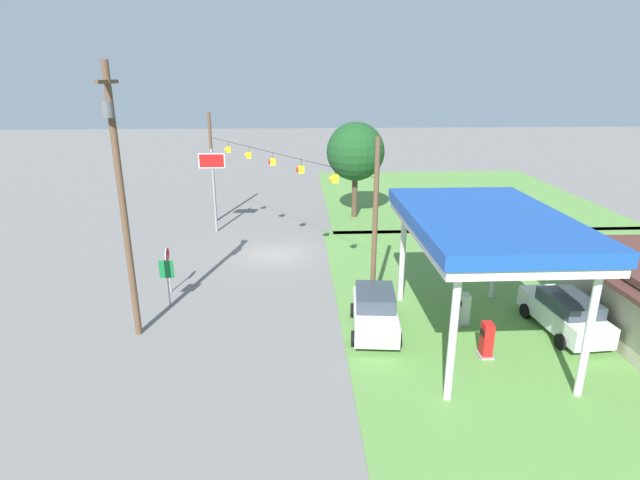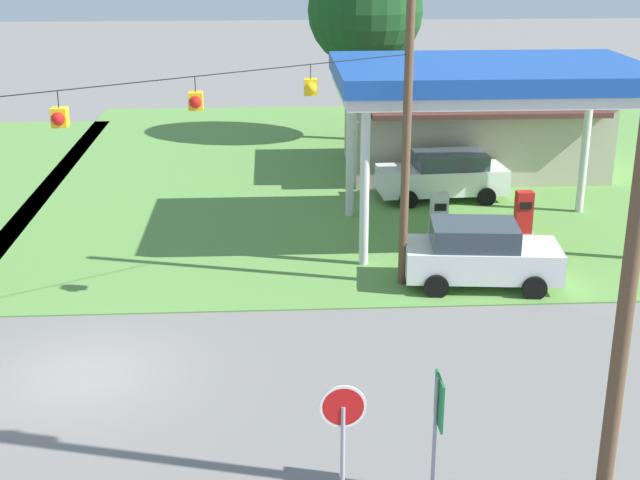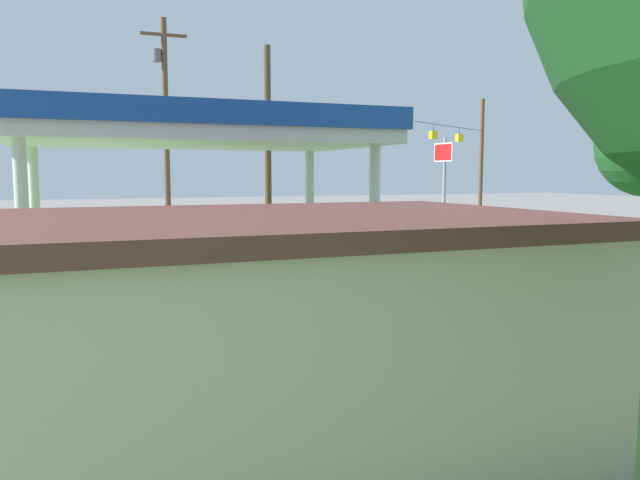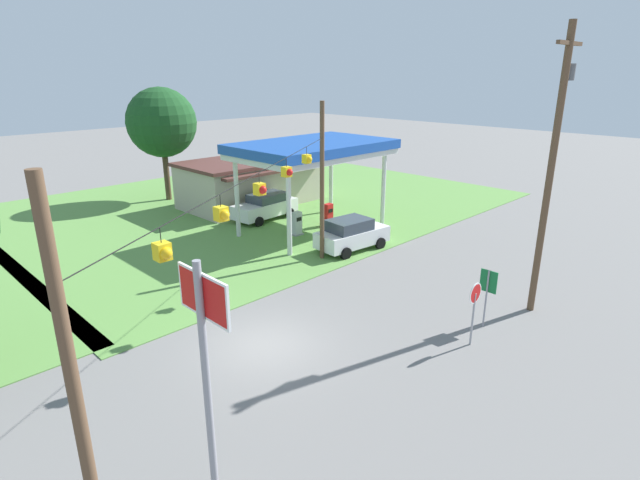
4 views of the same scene
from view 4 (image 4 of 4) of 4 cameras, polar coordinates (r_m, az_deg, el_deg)
name	(u,v)px [view 4 (image 4 of 4)]	position (r m, az deg, el deg)	size (l,w,h in m)	color
ground_plane	(266,345)	(19.19, -6.23, -11.88)	(160.00, 160.00, 0.00)	slate
grass_verge_station_corner	(257,202)	(39.54, -7.20, 4.30)	(36.00, 28.00, 0.04)	#5B8E42
gas_station_canopy	(313,150)	(31.04, -0.84, 10.21)	(9.66, 6.15, 5.69)	silver
gas_station_store	(251,182)	(38.82, -7.89, 6.63)	(10.40, 6.42, 3.47)	#B2A893
fuel_pump_near	(297,224)	(31.07, -2.66, 1.80)	(0.71, 0.56, 1.52)	gray
fuel_pump_far	(328,216)	(32.95, 0.95, 2.80)	(0.71, 0.56, 1.52)	gray
car_at_pumps_front	(351,234)	(28.45, 3.62, 0.69)	(4.48, 2.43, 1.86)	white
car_at_pumps_rear	(266,206)	(34.67, -6.23, 3.88)	(4.83, 2.37, 1.80)	white
stop_sign_roadside	(475,300)	(19.14, 17.26, -6.62)	(0.80, 0.08, 2.50)	#99999E
stop_sign_overhead	(205,339)	(11.30, -13.00, -11.01)	(0.22, 1.84, 6.05)	gray
route_sign	(488,287)	(20.71, 18.62, -5.11)	(0.10, 0.70, 2.40)	gray
utility_pole_main	(552,162)	(21.73, 25.03, 8.13)	(2.20, 0.44, 11.51)	brown
signal_span_gantry	(261,227)	(17.30, -6.73, 1.48)	(16.32, 10.24, 8.37)	brown
tree_behind_station	(162,123)	(40.93, -17.66, 12.65)	(5.27, 5.27, 8.70)	#4C3828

